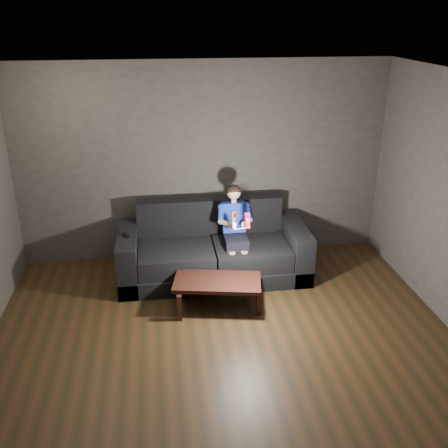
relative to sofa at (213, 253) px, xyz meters
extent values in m
plane|color=black|center=(-0.05, -1.86, -0.31)|extent=(5.00, 5.00, 0.00)
cube|color=#36302F|center=(-0.05, 0.64, 1.04)|extent=(5.00, 0.04, 2.70)
cube|color=silver|center=(-0.05, -1.86, 2.39)|extent=(5.00, 5.00, 0.02)
cube|color=black|center=(0.00, -0.04, -0.20)|extent=(2.44, 1.05, 0.21)
cube|color=black|center=(-0.49, -0.15, 0.03)|extent=(0.95, 0.74, 0.25)
cube|color=black|center=(0.49, -0.15, 0.03)|extent=(0.95, 0.74, 0.25)
cube|color=black|center=(0.00, 0.37, 0.40)|extent=(1.95, 0.24, 0.48)
cube|color=black|center=(-1.10, -0.04, 0.02)|extent=(0.24, 1.05, 0.66)
cube|color=black|center=(1.10, -0.04, 0.02)|extent=(0.24, 1.05, 0.66)
cube|color=black|center=(0.28, -0.17, 0.23)|extent=(0.29, 0.37, 0.14)
cube|color=navy|center=(0.28, 0.03, 0.49)|extent=(0.29, 0.21, 0.41)
cube|color=#F6ED02|center=(0.28, -0.05, 0.55)|extent=(0.09, 0.09, 0.10)
cube|color=#B30825|center=(0.28, -0.06, 0.55)|extent=(0.06, 0.06, 0.06)
cylinder|color=tan|center=(0.28, 0.03, 0.71)|extent=(0.07, 0.07, 0.06)
sphere|color=tan|center=(0.28, 0.03, 0.82)|extent=(0.17, 0.17, 0.17)
ellipsoid|color=black|center=(0.28, 0.04, 0.84)|extent=(0.18, 0.18, 0.16)
cylinder|color=navy|center=(0.10, -0.03, 0.56)|extent=(0.08, 0.22, 0.19)
cylinder|color=navy|center=(0.46, -0.03, 0.56)|extent=(0.08, 0.22, 0.19)
cylinder|color=tan|center=(0.15, -0.19, 0.52)|extent=(0.14, 0.23, 0.10)
cylinder|color=tan|center=(0.41, -0.19, 0.52)|extent=(0.14, 0.23, 0.10)
sphere|color=tan|center=(0.20, -0.28, 0.51)|extent=(0.08, 0.08, 0.08)
sphere|color=tan|center=(0.36, -0.28, 0.51)|extent=(0.08, 0.08, 0.08)
cylinder|color=tan|center=(0.20, -0.36, 0.01)|extent=(0.09, 0.09, 0.33)
cylinder|color=tan|center=(0.35, -0.36, 0.01)|extent=(0.09, 0.09, 0.33)
cube|color=#E5123F|center=(0.36, -0.49, 0.65)|extent=(0.07, 0.08, 0.20)
cube|color=maroon|center=(0.36, -0.51, 0.71)|extent=(0.03, 0.02, 0.03)
cylinder|color=white|center=(0.36, -0.51, 0.64)|extent=(0.02, 0.01, 0.02)
ellipsoid|color=white|center=(0.20, -0.49, 0.61)|extent=(0.07, 0.09, 0.14)
cylinder|color=black|center=(0.20, -0.52, 0.66)|extent=(0.02, 0.01, 0.02)
cube|color=black|center=(-1.10, -0.09, 0.37)|extent=(0.08, 0.16, 0.03)
cube|color=black|center=(-1.10, -0.04, 0.39)|extent=(0.02, 0.02, 0.00)
cube|color=black|center=(-0.05, -0.83, 0.04)|extent=(1.08, 0.68, 0.05)
cube|color=black|center=(-0.50, -1.03, -0.15)|extent=(0.05, 0.05, 0.32)
cube|color=black|center=(0.41, -1.03, -0.15)|extent=(0.05, 0.05, 0.32)
cube|color=black|center=(-0.50, -0.62, -0.15)|extent=(0.05, 0.05, 0.32)
cube|color=black|center=(0.41, -0.62, -0.15)|extent=(0.05, 0.05, 0.32)
camera|label=1|loc=(-0.66, -5.85, 2.95)|focal=40.00mm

